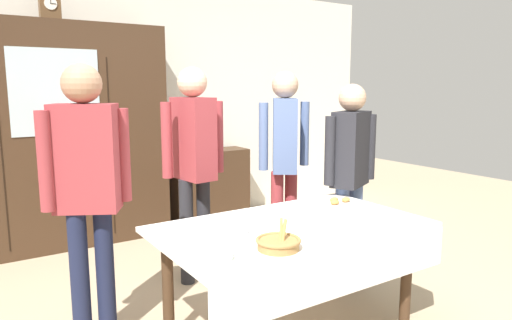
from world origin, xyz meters
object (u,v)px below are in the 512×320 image
at_px(bread_basket, 278,243).
at_px(person_near_right_end, 350,164).
at_px(pastry_plate, 340,203).
at_px(bookshelf_low, 209,185).
at_px(book_stack, 209,147).
at_px(tea_cup_mid_left, 241,231).
at_px(tea_cup_near_right, 298,220).
at_px(mantel_clock, 50,7).
at_px(tea_cup_front_edge, 366,212).
at_px(spoon_center, 336,214).
at_px(wall_cabinet, 54,137).
at_px(person_behind_table_right, 194,153).
at_px(tea_cup_near_left, 225,257).
at_px(person_behind_table_left, 285,149).
at_px(spoon_mid_left, 310,233).
at_px(dining_table, 295,242).
at_px(person_beside_shelf, 87,178).

distance_m(bread_basket, person_near_right_end, 1.46).
bearing_deg(pastry_plate, bookshelf_low, 85.41).
relative_size(book_stack, tea_cup_mid_left, 1.67).
xyz_separation_m(bookshelf_low, tea_cup_near_right, (-0.74, -2.61, 0.34)).
distance_m(mantel_clock, tea_cup_front_edge, 3.38).
bearing_deg(tea_cup_front_edge, spoon_center, 129.72).
bearing_deg(mantel_clock, tea_cup_near_right, -70.56).
distance_m(wall_cabinet, mantel_clock, 1.20).
bearing_deg(person_behind_table_right, tea_cup_front_edge, -61.04).
relative_size(wall_cabinet, tea_cup_near_left, 16.61).
height_order(book_stack, tea_cup_mid_left, book_stack).
xyz_separation_m(tea_cup_near_right, person_behind_table_right, (-0.19, 1.07, 0.30)).
relative_size(mantel_clock, book_stack, 1.10).
height_order(bread_basket, pastry_plate, bread_basket).
bearing_deg(tea_cup_near_left, person_behind_table_left, 44.60).
bearing_deg(person_behind_table_left, spoon_center, -106.62).
height_order(spoon_mid_left, person_behind_table_right, person_behind_table_right).
bearing_deg(dining_table, pastry_plate, 20.84).
distance_m(tea_cup_mid_left, bread_basket, 0.30).
bearing_deg(tea_cup_mid_left, tea_cup_near_left, -132.43).
height_order(person_beside_shelf, person_near_right_end, person_beside_shelf).
height_order(mantel_clock, tea_cup_mid_left, mantel_clock).
xyz_separation_m(tea_cup_near_left, person_behind_table_right, (0.50, 1.39, 0.30)).
bearing_deg(book_stack, pastry_plate, -94.59).
relative_size(tea_cup_near_right, spoon_center, 1.09).
bearing_deg(bookshelf_low, tea_cup_mid_left, -113.67).
xyz_separation_m(bread_basket, pastry_plate, (0.91, 0.50, -0.02)).
bearing_deg(bookshelf_low, wall_cabinet, -178.27).
bearing_deg(tea_cup_near_left, person_beside_shelf, 115.02).
xyz_separation_m(mantel_clock, tea_cup_mid_left, (0.49, -2.57, -1.53)).
bearing_deg(tea_cup_near_right, tea_cup_front_edge, -14.19).
bearing_deg(tea_cup_mid_left, person_near_right_end, 19.06).
distance_m(wall_cabinet, tea_cup_mid_left, 2.64).
bearing_deg(wall_cabinet, pastry_plate, -57.91).
distance_m(bread_basket, spoon_center, 0.79).
bearing_deg(dining_table, person_behind_table_right, 97.44).
height_order(mantel_clock, spoon_mid_left, mantel_clock).
bearing_deg(person_behind_table_right, person_near_right_end, -31.11).
distance_m(pastry_plate, spoon_mid_left, 0.72).
bearing_deg(tea_cup_front_edge, pastry_plate, 77.96).
relative_size(mantel_clock, person_behind_table_right, 0.14).
distance_m(mantel_clock, tea_cup_near_left, 3.26).
distance_m(dining_table, pastry_plate, 0.64).
relative_size(bookshelf_low, person_beside_shelf, 0.55).
distance_m(tea_cup_front_edge, tea_cup_mid_left, 0.89).
bearing_deg(book_stack, person_beside_shelf, -132.28).
height_order(wall_cabinet, pastry_plate, wall_cabinet).
xyz_separation_m(tea_cup_mid_left, person_beside_shelf, (-0.70, 0.59, 0.29)).
height_order(tea_cup_near_left, person_behind_table_right, person_behind_table_right).
xyz_separation_m(bread_basket, spoon_center, (0.72, 0.34, -0.03)).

